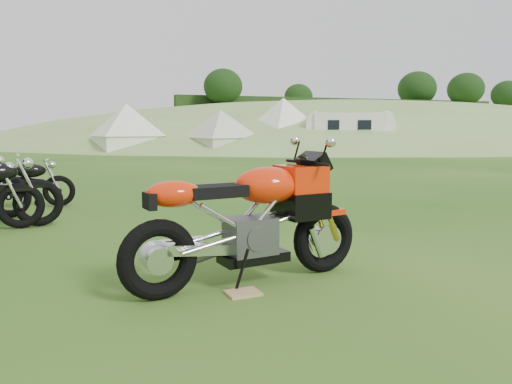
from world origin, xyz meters
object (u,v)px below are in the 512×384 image
object	(u,v)px
tent_mid	(221,131)
tent_right	(283,126)
caravan	(349,132)
sport_motorcycle	(248,211)
vintage_moto_d	(21,182)
tent_left	(127,128)
plywood_board	(243,293)

from	to	relation	value
tent_mid	tent_right	distance (m)	4.27
tent_mid	tent_right	world-z (taller)	tent_right
caravan	sport_motorcycle	bearing A→B (deg)	-97.95
vintage_moto_d	tent_left	bearing A→B (deg)	83.30
plywood_board	tent_right	xyz separation A→B (m)	(9.93, 22.70, 1.42)
vintage_moto_d	tent_mid	bearing A→B (deg)	67.34
tent_left	caravan	distance (m)	11.95
vintage_moto_d	caravan	xyz separation A→B (m)	(14.89, 14.59, 0.65)
plywood_board	tent_left	xyz separation A→B (m)	(1.33, 23.80, 1.30)
plywood_board	tent_mid	xyz separation A→B (m)	(5.86, 21.42, 1.19)
sport_motorcycle	tent_mid	distance (m)	21.95
sport_motorcycle	vintage_moto_d	xyz separation A→B (m)	(-2.31, 5.29, -0.21)
vintage_moto_d	tent_mid	size ratio (longest dim) A/B	0.61
caravan	tent_mid	bearing A→B (deg)	-166.43
sport_motorcycle	plywood_board	size ratio (longest dim) A/B	7.95
plywood_board	tent_left	world-z (taller)	tent_left
tent_right	caravan	world-z (taller)	tent_right
plywood_board	tent_mid	bearing A→B (deg)	74.70
vintage_moto_d	tent_left	distance (m)	18.63
vintage_moto_d	tent_right	xyz separation A→B (m)	(12.12, 17.17, 0.99)
tent_mid	tent_left	bearing A→B (deg)	134.68
tent_left	vintage_moto_d	bearing A→B (deg)	-112.17
sport_motorcycle	caravan	size ratio (longest dim) A/B	0.47
sport_motorcycle	tent_left	xyz separation A→B (m)	(1.20, 23.56, 0.66)
plywood_board	sport_motorcycle	bearing A→B (deg)	62.02
sport_motorcycle	tent_right	distance (m)	24.52
vintage_moto_d	caravan	size ratio (longest dim) A/B	0.36
plywood_board	vintage_moto_d	distance (m)	5.96
tent_left	plywood_board	bearing A→B (deg)	-104.48
vintage_moto_d	tent_right	size ratio (longest dim) A/B	0.51
sport_motorcycle	tent_right	size ratio (longest dim) A/B	0.66
tent_right	caravan	distance (m)	3.80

